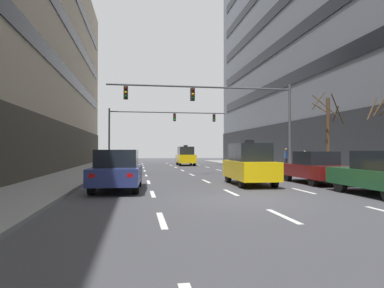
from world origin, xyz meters
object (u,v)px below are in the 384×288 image
at_px(car_parked_1, 384,174).
at_px(traffic_signal_0, 225,105).
at_px(taxi_driving_2, 186,156).
at_px(car_driving_0, 118,170).
at_px(pedestrian_0, 286,157).
at_px(taxi_driving_1, 250,164).
at_px(street_tree_1, 328,133).
at_px(car_parked_2, 314,168).
at_px(traffic_signal_1, 154,123).
at_px(pedestrian_1, 305,159).

height_order(car_parked_1, traffic_signal_0, traffic_signal_0).
bearing_deg(taxi_driving_2, car_driving_0, -105.22).
bearing_deg(pedestrian_0, car_parked_1, -101.75).
xyz_separation_m(taxi_driving_1, street_tree_1, (5.87, 2.75, 1.74)).
xyz_separation_m(car_parked_1, car_parked_2, (0.00, 4.99, -0.02)).
bearing_deg(traffic_signal_0, taxi_driving_2, 91.99).
height_order(taxi_driving_1, traffic_signal_1, traffic_signal_1).
xyz_separation_m(car_driving_0, traffic_signal_1, (2.61, 22.04, 3.83)).
distance_m(taxi_driving_1, car_parked_2, 3.56).
bearing_deg(car_parked_2, traffic_signal_0, 118.21).
xyz_separation_m(taxi_driving_2, traffic_signal_0, (0.53, -15.34, 3.71)).
xyz_separation_m(taxi_driving_2, street_tree_1, (6.02, -18.68, 1.72)).
xyz_separation_m(taxi_driving_2, car_parked_1, (3.70, -26.23, -0.21)).
xyz_separation_m(car_driving_0, taxi_driving_1, (6.32, 1.23, 0.17)).
relative_size(street_tree_1, pedestrian_1, 3.45).
distance_m(car_parked_2, pedestrian_0, 10.74).
xyz_separation_m(traffic_signal_1, pedestrian_0, (10.42, -10.37, -3.53)).
height_order(taxi_driving_2, car_parked_1, taxi_driving_2).
bearing_deg(pedestrian_0, traffic_signal_1, 135.14).
relative_size(car_driving_0, taxi_driving_2, 1.09).
bearing_deg(pedestrian_1, taxi_driving_2, 119.82).
height_order(car_driving_0, car_parked_2, car_driving_0).
xyz_separation_m(traffic_signal_0, traffic_signal_1, (-4.08, 14.73, -0.07)).
distance_m(taxi_driving_1, car_parked_1, 5.97).
height_order(car_parked_2, pedestrian_1, pedestrian_1).
bearing_deg(street_tree_1, traffic_signal_0, 148.72).
bearing_deg(pedestrian_1, taxi_driving_1, -131.08).
bearing_deg(traffic_signal_0, street_tree_1, -31.28).
bearing_deg(pedestrian_1, traffic_signal_0, -161.59).
bearing_deg(street_tree_1, pedestrian_0, 83.73).
xyz_separation_m(car_driving_0, traffic_signal_0, (6.70, 7.31, 3.90)).
bearing_deg(car_parked_1, taxi_driving_1, 126.46).
distance_m(pedestrian_0, pedestrian_1, 2.14).
distance_m(taxi_driving_1, traffic_signal_0, 7.15).
xyz_separation_m(car_driving_0, street_tree_1, (12.19, 3.98, 1.91)).
relative_size(taxi_driving_2, pedestrian_0, 2.50).
bearing_deg(taxi_driving_2, street_tree_1, -72.13).
xyz_separation_m(car_parked_2, traffic_signal_1, (-7.25, 20.63, 3.87)).
bearing_deg(car_driving_0, pedestrian_1, 35.21).
bearing_deg(taxi_driving_2, traffic_signal_0, -88.01).
distance_m(car_parked_1, traffic_signal_0, 11.99).
bearing_deg(street_tree_1, car_driving_0, -161.92).
bearing_deg(traffic_signal_1, pedestrian_1, -48.42).
distance_m(taxi_driving_2, pedestrian_1, 15.02).
relative_size(car_parked_1, car_parked_2, 1.03).
relative_size(car_driving_0, car_parked_2, 1.07).
bearing_deg(pedestrian_0, car_parked_2, -107.18).
height_order(taxi_driving_1, pedestrian_1, taxi_driving_1).
relative_size(traffic_signal_0, pedestrian_0, 7.24).
relative_size(car_driving_0, street_tree_1, 0.90).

